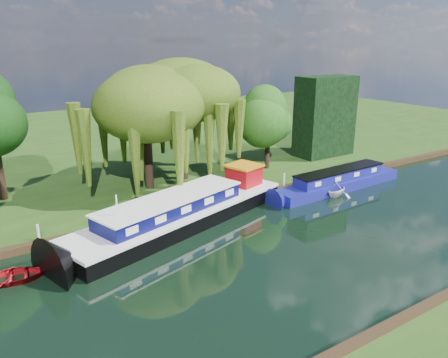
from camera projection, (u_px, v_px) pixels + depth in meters
ground at (258, 260)px, 24.61m from camera, size 120.00×120.00×0.00m
far_bank at (85, 143)px, 51.73m from camera, size 120.00×52.00×0.45m
dutch_barge at (184, 211)px, 29.21m from camera, size 17.43×8.39×3.59m
narrowboat at (339, 181)px, 36.11m from camera, size 12.89×2.51×1.87m
red_dinghy at (15, 280)px, 22.47m from camera, size 3.71×2.96×0.69m
white_cruiser at (336, 196)px, 34.72m from camera, size 3.07×2.83×1.35m
willow_left at (145, 106)px, 33.36m from camera, size 7.58×7.58×9.09m
willow_right at (182, 101)px, 35.68m from camera, size 7.47×7.47×9.10m
tree_far_right at (268, 120)px, 39.40m from camera, size 4.01×4.01×6.56m
conifer_hedge at (325, 116)px, 44.30m from camera, size 6.00×3.00×8.00m
lamppost at (179, 172)px, 32.53m from camera, size 0.36×0.36×2.56m
mooring_posts at (181, 202)px, 30.78m from camera, size 19.16×0.16×1.00m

